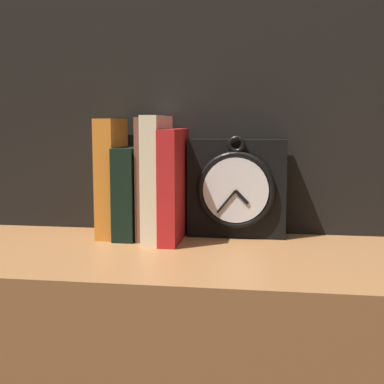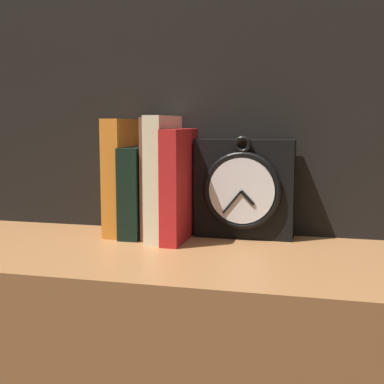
{
  "view_description": "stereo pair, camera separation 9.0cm",
  "coord_description": "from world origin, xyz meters",
  "px_view_note": "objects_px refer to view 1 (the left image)",
  "views": [
    {
      "loc": [
        0.14,
        -0.89,
        1.04
      ],
      "look_at": [
        0.0,
        0.0,
        0.93
      ],
      "focal_mm": 50.0,
      "sensor_mm": 36.0,
      "label": 1
    },
    {
      "loc": [
        0.22,
        -0.87,
        1.04
      ],
      "look_at": [
        0.0,
        0.0,
        0.93
      ],
      "focal_mm": 50.0,
      "sensor_mm": 36.0,
      "label": 2
    }
  ],
  "objects_px": {
    "book_slot0_orange": "(112,178)",
    "book_slot3_cream": "(157,178)",
    "book_slot2_brown": "(146,178)",
    "book_slot4_red": "(174,185)",
    "clock": "(237,188)",
    "book_slot1_black": "(130,192)"
  },
  "relations": [
    {
      "from": "book_slot0_orange",
      "to": "book_slot3_cream",
      "type": "xyz_separation_m",
      "value": [
        0.1,
        -0.02,
        0.0
      ]
    },
    {
      "from": "book_slot0_orange",
      "to": "book_slot2_brown",
      "type": "xyz_separation_m",
      "value": [
        0.07,
        -0.0,
        0.0
      ]
    },
    {
      "from": "book_slot2_brown",
      "to": "book_slot0_orange",
      "type": "bearing_deg",
      "value": 178.27
    },
    {
      "from": "book_slot2_brown",
      "to": "book_slot4_red",
      "type": "bearing_deg",
      "value": -18.13
    },
    {
      "from": "clock",
      "to": "book_slot2_brown",
      "type": "relative_size",
      "value": 0.85
    },
    {
      "from": "clock",
      "to": "book_slot4_red",
      "type": "height_order",
      "value": "book_slot4_red"
    },
    {
      "from": "book_slot0_orange",
      "to": "book_slot2_brown",
      "type": "bearing_deg",
      "value": -1.73
    },
    {
      "from": "book_slot0_orange",
      "to": "book_slot4_red",
      "type": "height_order",
      "value": "book_slot0_orange"
    },
    {
      "from": "clock",
      "to": "book_slot2_brown",
      "type": "xyz_separation_m",
      "value": [
        -0.17,
        -0.03,
        0.02
      ]
    },
    {
      "from": "book_slot1_black",
      "to": "book_slot0_orange",
      "type": "bearing_deg",
      "value": 172.21
    },
    {
      "from": "book_slot0_orange",
      "to": "book_slot4_red",
      "type": "bearing_deg",
      "value": -9.48
    },
    {
      "from": "book_slot1_black",
      "to": "book_slot4_red",
      "type": "relative_size",
      "value": 0.83
    },
    {
      "from": "clock",
      "to": "book_slot3_cream",
      "type": "relative_size",
      "value": 0.84
    },
    {
      "from": "book_slot1_black",
      "to": "book_slot4_red",
      "type": "bearing_deg",
      "value": -10.19
    },
    {
      "from": "book_slot3_cream",
      "to": "book_slot1_black",
      "type": "bearing_deg",
      "value": 167.45
    },
    {
      "from": "book_slot3_cream",
      "to": "book_slot0_orange",
      "type": "bearing_deg",
      "value": 169.33
    },
    {
      "from": "clock",
      "to": "book_slot2_brown",
      "type": "height_order",
      "value": "book_slot2_brown"
    },
    {
      "from": "book_slot2_brown",
      "to": "book_slot1_black",
      "type": "bearing_deg",
      "value": -174.29
    },
    {
      "from": "clock",
      "to": "book_slot4_red",
      "type": "relative_size",
      "value": 0.94
    },
    {
      "from": "clock",
      "to": "book_slot3_cream",
      "type": "height_order",
      "value": "book_slot3_cream"
    },
    {
      "from": "book_slot3_cream",
      "to": "book_slot4_red",
      "type": "relative_size",
      "value": 1.12
    },
    {
      "from": "clock",
      "to": "book_slot3_cream",
      "type": "xyz_separation_m",
      "value": [
        -0.15,
        -0.04,
        0.02
      ]
    }
  ]
}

